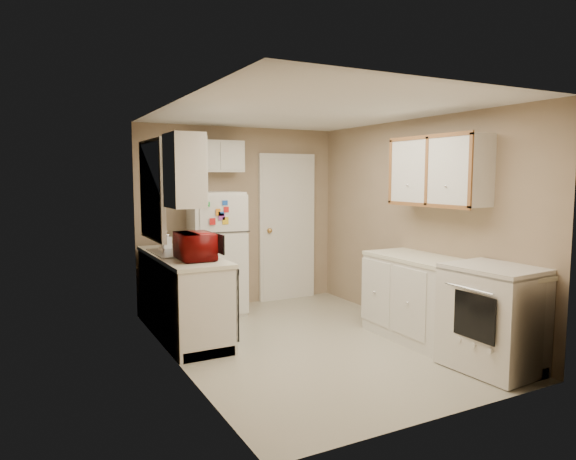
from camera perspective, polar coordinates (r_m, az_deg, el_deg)
name	(u,v)px	position (r m, az deg, el deg)	size (l,w,h in m)	color
floor	(310,343)	(5.54, 2.46, -12.42)	(3.80, 3.80, 0.00)	beige
ceiling	(311,111)	(5.29, 2.58, 13.07)	(3.80, 3.80, 0.00)	white
wall_left	(176,237)	(4.74, -12.29, -0.78)	(3.80, 3.80, 0.00)	tan
wall_right	(415,224)	(6.10, 13.96, 0.67)	(3.80, 3.80, 0.00)	tan
wall_back	(240,217)	(6.98, -5.34, 1.47)	(2.80, 2.80, 0.00)	tan
wall_front	(446,255)	(3.77, 17.18, -2.62)	(2.80, 2.80, 0.00)	tan
left_counter	(183,295)	(5.80, -11.62, -7.05)	(0.60, 1.80, 0.90)	silver
dishwasher	(227,300)	(5.33, -6.80, -7.71)	(0.03, 0.58, 0.72)	black
sink	(178,256)	(5.87, -12.12, -2.84)	(0.54, 0.74, 0.16)	gray
microwave	(195,245)	(5.30, -10.24, -1.66)	(0.28, 0.50, 0.33)	maroon
soap_bottle	(166,241)	(6.14, -13.38, -1.17)	(0.10, 0.10, 0.22)	beige
window_blinds	(153,190)	(5.74, -14.79, 4.32)	(0.10, 0.98, 1.08)	silver
upper_cabinet_left	(184,171)	(4.96, -11.44, 6.48)	(0.30, 0.45, 0.70)	silver
refrigerator	(216,253)	(6.59, -8.00, -2.53)	(0.64, 0.62, 1.55)	silver
cabinet_over_fridge	(215,156)	(6.68, -8.12, 8.10)	(0.70, 0.30, 0.40)	silver
interior_door	(287,228)	(7.26, -0.09, 0.24)	(0.86, 0.06, 2.08)	silver
right_counter	(445,306)	(5.45, 17.01, -8.06)	(0.60, 2.00, 0.90)	silver
stove	(493,318)	(5.03, 21.85, -9.03)	(0.64, 0.79, 0.96)	silver
upper_cabinet_right	(438,171)	(5.61, 16.37, 6.29)	(0.30, 1.20, 0.70)	silver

